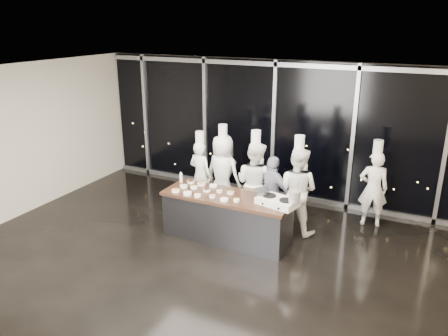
# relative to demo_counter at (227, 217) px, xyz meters

# --- Properties ---
(ground) EXTENTS (9.00, 9.00, 0.00)m
(ground) POSITION_rel_demo_counter_xyz_m (0.00, -0.90, -0.45)
(ground) COLOR black
(ground) RESTS_ON ground
(room_shell) EXTENTS (9.02, 7.02, 3.21)m
(room_shell) POSITION_rel_demo_counter_xyz_m (0.18, -0.90, 1.79)
(room_shell) COLOR beige
(room_shell) RESTS_ON ground
(window_wall) EXTENTS (8.90, 0.11, 3.20)m
(window_wall) POSITION_rel_demo_counter_xyz_m (0.00, 2.53, 1.14)
(window_wall) COLOR black
(window_wall) RESTS_ON ground
(demo_counter) EXTENTS (2.46, 0.86, 0.90)m
(demo_counter) POSITION_rel_demo_counter_xyz_m (0.00, 0.00, 0.00)
(demo_counter) COLOR #343438
(demo_counter) RESTS_ON ground
(stove) EXTENTS (0.79, 0.59, 0.14)m
(stove) POSITION_rel_demo_counter_xyz_m (1.00, 0.00, 0.51)
(stove) COLOR white
(stove) RESTS_ON demo_counter
(frying_pan) EXTENTS (0.55, 0.36, 0.05)m
(frying_pan) POSITION_rel_demo_counter_xyz_m (0.65, 0.09, 0.61)
(frying_pan) COLOR slate
(frying_pan) RESTS_ON stove
(stock_pot) EXTENTS (0.25, 0.25, 0.21)m
(stock_pot) POSITION_rel_demo_counter_xyz_m (1.33, -0.07, 0.69)
(stock_pot) COLOR silver
(stock_pot) RESTS_ON stove
(prep_bowls) EXTENTS (1.38, 0.72, 0.05)m
(prep_bowls) POSITION_rel_demo_counter_xyz_m (-0.51, -0.03, 0.47)
(prep_bowls) COLOR white
(prep_bowls) RESTS_ON demo_counter
(squeeze_bottle) EXTENTS (0.06, 0.06, 0.24)m
(squeeze_bottle) POSITION_rel_demo_counter_xyz_m (-1.14, 0.22, 0.56)
(squeeze_bottle) COLOR silver
(squeeze_bottle) RESTS_ON demo_counter
(chef_far_left) EXTENTS (0.61, 0.46, 1.76)m
(chef_far_left) POSITION_rel_demo_counter_xyz_m (-1.18, 1.10, 0.34)
(chef_far_left) COLOR white
(chef_far_left) RESTS_ON ground
(chef_left) EXTENTS (0.92, 0.68, 1.94)m
(chef_left) POSITION_rel_demo_counter_xyz_m (-0.68, 1.21, 0.41)
(chef_left) COLOR white
(chef_left) RESTS_ON ground
(chef_center) EXTENTS (0.98, 0.84, 1.98)m
(chef_center) POSITION_rel_demo_counter_xyz_m (0.20, 0.89, 0.43)
(chef_center) COLOR white
(chef_center) RESTS_ON ground
(guest) EXTENTS (0.96, 0.65, 1.52)m
(guest) POSITION_rel_demo_counter_xyz_m (0.62, 0.81, 0.31)
(guest) COLOR #16193D
(guest) RESTS_ON ground
(chef_right) EXTENTS (0.92, 0.76, 1.98)m
(chef_right) POSITION_rel_demo_counter_xyz_m (1.09, 0.89, 0.43)
(chef_right) COLOR white
(chef_right) RESTS_ON ground
(chef_side) EXTENTS (0.65, 0.50, 1.81)m
(chef_side) POSITION_rel_demo_counter_xyz_m (2.40, 1.85, 0.36)
(chef_side) COLOR white
(chef_side) RESTS_ON ground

